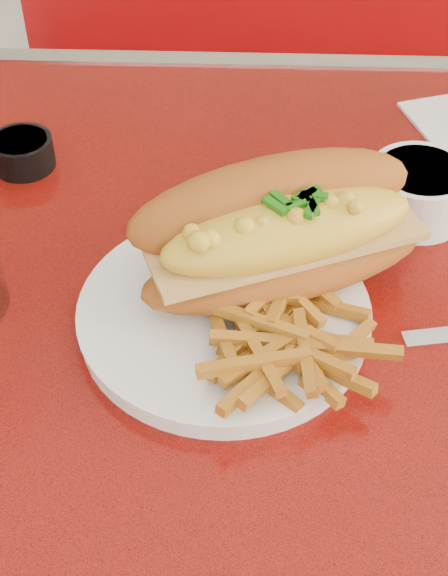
{
  "coord_description": "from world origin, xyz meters",
  "views": [
    {
      "loc": [
        -0.15,
        -0.51,
        1.26
      ],
      "look_at": [
        -0.17,
        -0.05,
        0.81
      ],
      "focal_mm": 50.0,
      "sensor_mm": 36.0,
      "label": 1
    }
  ],
  "objects_px": {
    "booth_bench_far": "(324,181)",
    "gravy_ramekin": "(418,191)",
    "diner_table": "(393,401)",
    "mac_hoagie": "(282,231)",
    "fork": "(290,274)",
    "dinner_plate": "(224,314)",
    "sauce_cup_left": "(22,151)"
  },
  "relations": [
    {
      "from": "diner_table",
      "to": "mac_hoagie",
      "type": "relative_size",
      "value": 4.42
    },
    {
      "from": "gravy_ramekin",
      "to": "sauce_cup_left",
      "type": "height_order",
      "value": "gravy_ramekin"
    },
    {
      "from": "dinner_plate",
      "to": "diner_table",
      "type": "bearing_deg",
      "value": 16.11
    },
    {
      "from": "fork",
      "to": "dinner_plate",
      "type": "bearing_deg",
      "value": 132.24
    },
    {
      "from": "dinner_plate",
      "to": "gravy_ramekin",
      "type": "distance_m",
      "value": 0.23
    },
    {
      "from": "diner_table",
      "to": "mac_hoagie",
      "type": "xyz_separation_m",
      "value": [
        -0.12,
        -0.01,
        0.23
      ]
    },
    {
      "from": "dinner_plate",
      "to": "mac_hoagie",
      "type": "distance_m",
      "value": 0.08
    },
    {
      "from": "diner_table",
      "to": "mac_hoagie",
      "type": "bearing_deg",
      "value": -177.67
    },
    {
      "from": "dinner_plate",
      "to": "sauce_cup_left",
      "type": "bearing_deg",
      "value": 134.83
    },
    {
      "from": "dinner_plate",
      "to": "booth_bench_far",
      "type": "bearing_deg",
      "value": 78.81
    },
    {
      "from": "booth_bench_far",
      "to": "dinner_plate",
      "type": "relative_size",
      "value": 4.79
    },
    {
      "from": "diner_table",
      "to": "sauce_cup_left",
      "type": "bearing_deg",
      "value": 156.48
    },
    {
      "from": "fork",
      "to": "gravy_ramekin",
      "type": "relative_size",
      "value": 1.47
    },
    {
      "from": "booth_bench_far",
      "to": "gravy_ramekin",
      "type": "bearing_deg",
      "value": -89.35
    },
    {
      "from": "booth_bench_far",
      "to": "gravy_ramekin",
      "type": "distance_m",
      "value": 0.87
    },
    {
      "from": "diner_table",
      "to": "dinner_plate",
      "type": "height_order",
      "value": "dinner_plate"
    },
    {
      "from": "dinner_plate",
      "to": "mac_hoagie",
      "type": "bearing_deg",
      "value": 43.94
    },
    {
      "from": "diner_table",
      "to": "booth_bench_far",
      "type": "distance_m",
      "value": 0.87
    },
    {
      "from": "diner_table",
      "to": "fork",
      "type": "relative_size",
      "value": 8.13
    },
    {
      "from": "fork",
      "to": "sauce_cup_left",
      "type": "distance_m",
      "value": 0.32
    },
    {
      "from": "diner_table",
      "to": "sauce_cup_left",
      "type": "relative_size",
      "value": 14.56
    },
    {
      "from": "gravy_ramekin",
      "to": "mac_hoagie",
      "type": "bearing_deg",
      "value": -140.85
    },
    {
      "from": "gravy_ramekin",
      "to": "booth_bench_far",
      "type": "bearing_deg",
      "value": 90.65
    },
    {
      "from": "booth_bench_far",
      "to": "fork",
      "type": "xyz_separation_m",
      "value": [
        -0.11,
        -0.82,
        0.5
      ]
    },
    {
      "from": "booth_bench_far",
      "to": "gravy_ramekin",
      "type": "relative_size",
      "value": 11.66
    },
    {
      "from": "booth_bench_far",
      "to": "mac_hoagie",
      "type": "height_order",
      "value": "booth_bench_far"
    },
    {
      "from": "mac_hoagie",
      "to": "gravy_ramekin",
      "type": "relative_size",
      "value": 2.7
    },
    {
      "from": "mac_hoagie",
      "to": "dinner_plate",
      "type": "bearing_deg",
      "value": -158.15
    },
    {
      "from": "booth_bench_far",
      "to": "dinner_plate",
      "type": "bearing_deg",
      "value": -101.19
    },
    {
      "from": "mac_hoagie",
      "to": "fork",
      "type": "xyz_separation_m",
      "value": [
        0.01,
        -0.0,
        -0.05
      ]
    },
    {
      "from": "mac_hoagie",
      "to": "sauce_cup_left",
      "type": "bearing_deg",
      "value": 124.42
    },
    {
      "from": "diner_table",
      "to": "gravy_ramekin",
      "type": "xyz_separation_m",
      "value": [
        0.01,
        0.1,
        0.19
      ]
    }
  ]
}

